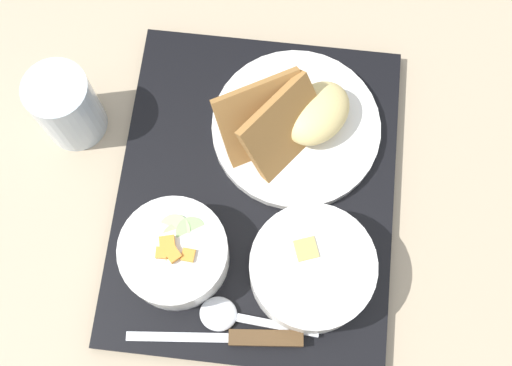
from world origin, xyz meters
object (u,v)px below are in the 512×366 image
at_px(knife, 255,338).
at_px(spoon, 235,317).
at_px(plate_main, 297,125).
at_px(bowl_salad, 175,253).
at_px(bowl_soup, 312,268).
at_px(glass_water, 68,109).

distance_m(knife, spoon, 0.03).
bearing_deg(plate_main, bowl_salad, 148.17).
relative_size(bowl_salad, bowl_soup, 0.87).
bearing_deg(bowl_soup, spoon, 130.11).
height_order(plate_main, spoon, plate_main).
bearing_deg(knife, bowl_salad, -44.59).
bearing_deg(plate_main, bowl_soup, -166.38).
xyz_separation_m(knife, spoon, (0.02, 0.02, -0.00)).
distance_m(bowl_salad, plate_main, 0.21).
distance_m(bowl_salad, glass_water, 0.22).
xyz_separation_m(plate_main, glass_water, (-0.03, 0.27, 0.01)).
relative_size(knife, spoon, 1.45).
distance_m(bowl_salad, spoon, 0.10).
bearing_deg(spoon, glass_water, -39.35).
bearing_deg(glass_water, bowl_salad, -133.05).
relative_size(bowl_soup, spoon, 1.02).
height_order(bowl_soup, glass_water, glass_water).
distance_m(bowl_soup, spoon, 0.10).
height_order(bowl_salad, knife, bowl_salad).
height_order(spoon, glass_water, glass_water).
bearing_deg(bowl_soup, bowl_salad, 92.96).
bearing_deg(bowl_salad, spoon, -125.82).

